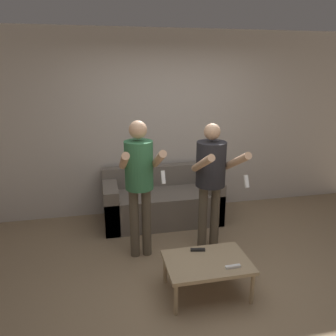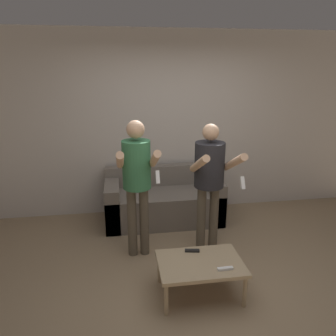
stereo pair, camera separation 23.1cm
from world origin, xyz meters
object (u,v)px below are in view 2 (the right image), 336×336
Objects in this scene: remote_near at (225,269)px; remote_far at (192,251)px; couch at (163,202)px; person_standing_right at (210,174)px; person_standing_left at (137,175)px; coffee_table at (200,265)px.

remote_far is at bearing 123.86° from remote_near.
couch is 1.22m from person_standing_right.
person_standing_left reaches higher than remote_far.
couch is at bearing 93.30° from remote_far.
remote_far is at bearing -118.59° from person_standing_right.
person_standing_right reaches higher than couch.
person_standing_right is 1.15m from remote_near.
person_standing_right is at bearing 69.83° from coffee_table.
remote_near is at bearing -80.14° from couch.
remote_far is (-0.24, 0.35, 0.00)m from remote_near.
person_standing_left is 0.85m from person_standing_right.
person_standing_left is 10.58× the size of remote_far.
remote_near is at bearing -39.22° from coffee_table.
remote_near is at bearing -95.77° from person_standing_right.
person_standing_right is (0.85, -0.00, -0.03)m from person_standing_left.
person_standing_left reaches higher than couch.
remote_far is at bearing 101.46° from coffee_table.
couch is at bearing 99.86° from remote_near.
couch is 1.71m from coffee_table.
couch is at bearing 64.76° from person_standing_left.
person_standing_right reaches higher than coffee_table.
person_standing_left is 1.97× the size of coffee_table.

